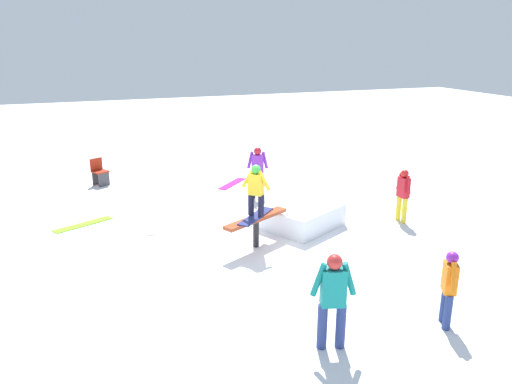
{
  "coord_description": "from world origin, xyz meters",
  "views": [
    {
      "loc": [
        3.7,
        10.09,
        4.69
      ],
      "look_at": [
        0.0,
        0.0,
        1.33
      ],
      "focal_mm": 35.0,
      "sensor_mm": 36.0,
      "label": 1
    }
  ],
  "objects_px": {
    "loose_snowboard_lime": "(83,224)",
    "loose_snowboard_white": "(162,225)",
    "bystander_orange": "(449,285)",
    "bystander_red": "(403,193)",
    "main_rider_on_rail": "(256,192)",
    "folding_chair": "(99,173)",
    "bystander_purple": "(258,170)",
    "bystander_teal": "(333,297)",
    "loose_snowboard_magenta": "(232,184)",
    "rail_feature": "(256,222)"
  },
  "relations": [
    {
      "from": "loose_snowboard_lime",
      "to": "loose_snowboard_white",
      "type": "distance_m",
      "value": 2.06
    },
    {
      "from": "bystander_orange",
      "to": "bystander_red",
      "type": "relative_size",
      "value": 0.95
    },
    {
      "from": "main_rider_on_rail",
      "to": "bystander_orange",
      "type": "xyz_separation_m",
      "value": [
        -1.86,
        4.22,
        -0.57
      ]
    },
    {
      "from": "main_rider_on_rail",
      "to": "loose_snowboard_white",
      "type": "bearing_deg",
      "value": -93.52
    },
    {
      "from": "bystander_red",
      "to": "folding_chair",
      "type": "height_order",
      "value": "bystander_red"
    },
    {
      "from": "main_rider_on_rail",
      "to": "bystander_purple",
      "type": "distance_m",
      "value": 3.72
    },
    {
      "from": "main_rider_on_rail",
      "to": "loose_snowboard_white",
      "type": "distance_m",
      "value": 3.09
    },
    {
      "from": "bystander_teal",
      "to": "loose_snowboard_magenta",
      "type": "bearing_deg",
      "value": 98.57
    },
    {
      "from": "bystander_teal",
      "to": "loose_snowboard_white",
      "type": "relative_size",
      "value": 1.08
    },
    {
      "from": "loose_snowboard_magenta",
      "to": "folding_chair",
      "type": "relative_size",
      "value": 1.66
    },
    {
      "from": "rail_feature",
      "to": "main_rider_on_rail",
      "type": "xyz_separation_m",
      "value": [
        0.0,
        0.0,
        0.73
      ]
    },
    {
      "from": "bystander_red",
      "to": "loose_snowboard_lime",
      "type": "height_order",
      "value": "bystander_red"
    },
    {
      "from": "rail_feature",
      "to": "loose_snowboard_white",
      "type": "height_order",
      "value": "rail_feature"
    },
    {
      "from": "bystander_red",
      "to": "loose_snowboard_white",
      "type": "xyz_separation_m",
      "value": [
        5.98,
        -1.91,
        -0.79
      ]
    },
    {
      "from": "main_rider_on_rail",
      "to": "bystander_orange",
      "type": "relative_size",
      "value": 0.91
    },
    {
      "from": "main_rider_on_rail",
      "to": "bystander_teal",
      "type": "bearing_deg",
      "value": 42.42
    },
    {
      "from": "bystander_red",
      "to": "loose_snowboard_lime",
      "type": "relative_size",
      "value": 0.91
    },
    {
      "from": "bystander_teal",
      "to": "loose_snowboard_white",
      "type": "distance_m",
      "value": 6.5
    },
    {
      "from": "main_rider_on_rail",
      "to": "loose_snowboard_magenta",
      "type": "distance_m",
      "value": 5.39
    },
    {
      "from": "bystander_red",
      "to": "main_rider_on_rail",
      "type": "bearing_deg",
      "value": 93.48
    },
    {
      "from": "loose_snowboard_lime",
      "to": "folding_chair",
      "type": "xyz_separation_m",
      "value": [
        -0.66,
        -3.69,
        0.4
      ]
    },
    {
      "from": "bystander_teal",
      "to": "loose_snowboard_magenta",
      "type": "distance_m",
      "value": 9.37
    },
    {
      "from": "bystander_teal",
      "to": "bystander_purple",
      "type": "distance_m",
      "value": 7.73
    },
    {
      "from": "loose_snowboard_white",
      "to": "folding_chair",
      "type": "distance_m",
      "value": 4.61
    },
    {
      "from": "bystander_purple",
      "to": "loose_snowboard_lime",
      "type": "relative_size",
      "value": 1.01
    },
    {
      "from": "bystander_red",
      "to": "loose_snowboard_magenta",
      "type": "relative_size",
      "value": 0.97
    },
    {
      "from": "bystander_purple",
      "to": "bystander_red",
      "type": "bearing_deg",
      "value": 154.73
    },
    {
      "from": "folding_chair",
      "to": "bystander_red",
      "type": "bearing_deg",
      "value": -70.62
    },
    {
      "from": "bystander_teal",
      "to": "loose_snowboard_magenta",
      "type": "height_order",
      "value": "bystander_teal"
    },
    {
      "from": "loose_snowboard_magenta",
      "to": "bystander_purple",
      "type": "bearing_deg",
      "value": 54.4
    },
    {
      "from": "bystander_teal",
      "to": "bystander_orange",
      "type": "bearing_deg",
      "value": 13.83
    },
    {
      "from": "main_rider_on_rail",
      "to": "loose_snowboard_white",
      "type": "height_order",
      "value": "main_rider_on_rail"
    },
    {
      "from": "bystander_red",
      "to": "folding_chair",
      "type": "bearing_deg",
      "value": 49.33
    },
    {
      "from": "main_rider_on_rail",
      "to": "loose_snowboard_magenta",
      "type": "height_order",
      "value": "main_rider_on_rail"
    },
    {
      "from": "bystander_teal",
      "to": "folding_chair",
      "type": "distance_m",
      "value": 11.04
    },
    {
      "from": "folding_chair",
      "to": "bystander_orange",
      "type": "bearing_deg",
      "value": -94.88
    },
    {
      "from": "rail_feature",
      "to": "bystander_teal",
      "type": "bearing_deg",
      "value": 59.33
    },
    {
      "from": "bystander_teal",
      "to": "bystander_purple",
      "type": "bearing_deg",
      "value": 94.8
    },
    {
      "from": "loose_snowboard_white",
      "to": "loose_snowboard_magenta",
      "type": "relative_size",
      "value": 1.02
    },
    {
      "from": "main_rider_on_rail",
      "to": "bystander_red",
      "type": "height_order",
      "value": "main_rider_on_rail"
    },
    {
      "from": "bystander_red",
      "to": "folding_chair",
      "type": "relative_size",
      "value": 1.61
    },
    {
      "from": "bystander_purple",
      "to": "loose_snowboard_white",
      "type": "height_order",
      "value": "bystander_purple"
    },
    {
      "from": "bystander_orange",
      "to": "bystander_purple",
      "type": "xyz_separation_m",
      "value": [
        0.54,
        -7.67,
        0.12
      ]
    },
    {
      "from": "bystander_orange",
      "to": "bystander_purple",
      "type": "bearing_deg",
      "value": 32.28
    },
    {
      "from": "bystander_teal",
      "to": "bystander_red",
      "type": "distance_m",
      "value": 6.2
    },
    {
      "from": "rail_feature",
      "to": "bystander_orange",
      "type": "distance_m",
      "value": 4.62
    },
    {
      "from": "rail_feature",
      "to": "folding_chair",
      "type": "xyz_separation_m",
      "value": [
        3.08,
        -6.55,
        -0.19
      ]
    },
    {
      "from": "bystander_purple",
      "to": "loose_snowboard_white",
      "type": "bearing_deg",
      "value": 46.06
    },
    {
      "from": "rail_feature",
      "to": "loose_snowboard_white",
      "type": "distance_m",
      "value": 2.86
    },
    {
      "from": "main_rider_on_rail",
      "to": "bystander_purple",
      "type": "relative_size",
      "value": 0.79
    }
  ]
}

